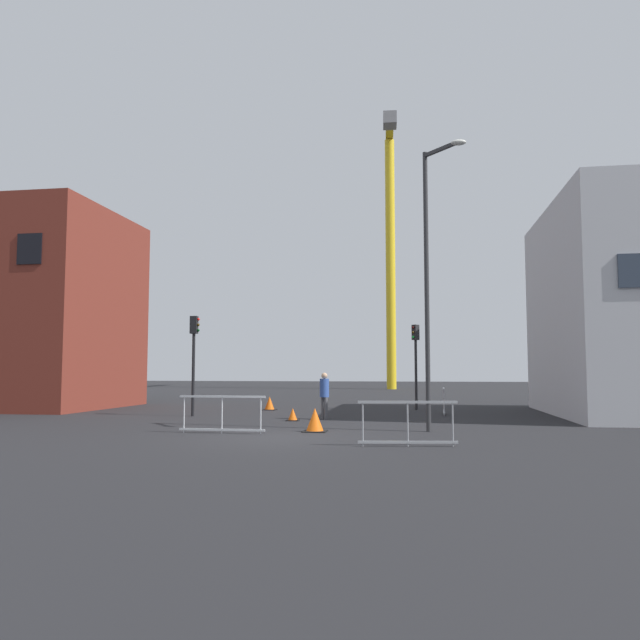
{
  "coord_description": "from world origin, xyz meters",
  "views": [
    {
      "loc": [
        3.78,
        -16.68,
        1.83
      ],
      "look_at": [
        0.0,
        7.51,
        3.78
      ],
      "focal_mm": 35.0,
      "sensor_mm": 36.0,
      "label": 1
    }
  ],
  "objects_px": {
    "streetlamp_tall": "(430,268)",
    "traffic_cone_by_barrier": "(293,415)",
    "traffic_cone_orange": "(270,404)",
    "traffic_light_far": "(194,349)",
    "pedestrian_walking": "(324,392)",
    "traffic_cone_striped": "(315,421)",
    "construction_crane": "(390,225)",
    "traffic_light_corner": "(416,352)"
  },
  "relations": [
    {
      "from": "pedestrian_walking",
      "to": "traffic_cone_orange",
      "type": "relative_size",
      "value": 2.82
    },
    {
      "from": "traffic_cone_orange",
      "to": "traffic_light_far",
      "type": "bearing_deg",
      "value": -117.04
    },
    {
      "from": "streetlamp_tall",
      "to": "traffic_cone_striped",
      "type": "relative_size",
      "value": 12.13
    },
    {
      "from": "streetlamp_tall",
      "to": "traffic_light_corner",
      "type": "bearing_deg",
      "value": 92.79
    },
    {
      "from": "traffic_light_corner",
      "to": "traffic_cone_orange",
      "type": "bearing_deg",
      "value": -170.53
    },
    {
      "from": "traffic_light_far",
      "to": "traffic_cone_by_barrier",
      "type": "bearing_deg",
      "value": -19.76
    },
    {
      "from": "pedestrian_walking",
      "to": "traffic_cone_orange",
      "type": "height_order",
      "value": "pedestrian_walking"
    },
    {
      "from": "traffic_light_corner",
      "to": "traffic_cone_striped",
      "type": "relative_size",
      "value": 5.57
    },
    {
      "from": "pedestrian_walking",
      "to": "traffic_cone_orange",
      "type": "xyz_separation_m",
      "value": [
        -3.26,
        4.93,
        -0.71
      ]
    },
    {
      "from": "traffic_cone_orange",
      "to": "traffic_light_corner",
      "type": "bearing_deg",
      "value": 9.47
    },
    {
      "from": "pedestrian_walking",
      "to": "traffic_light_corner",
      "type": "bearing_deg",
      "value": 61.11
    },
    {
      "from": "construction_crane",
      "to": "traffic_cone_striped",
      "type": "distance_m",
      "value": 43.47
    },
    {
      "from": "traffic_cone_striped",
      "to": "streetlamp_tall",
      "type": "bearing_deg",
      "value": 6.73
    },
    {
      "from": "traffic_cone_orange",
      "to": "traffic_cone_by_barrier",
      "type": "bearing_deg",
      "value": -68.67
    },
    {
      "from": "traffic_cone_by_barrier",
      "to": "traffic_cone_striped",
      "type": "bearing_deg",
      "value": -69.3
    },
    {
      "from": "streetlamp_tall",
      "to": "pedestrian_walking",
      "type": "height_order",
      "value": "streetlamp_tall"
    },
    {
      "from": "traffic_light_corner",
      "to": "traffic_cone_orange",
      "type": "distance_m",
      "value": 7.07
    },
    {
      "from": "traffic_light_corner",
      "to": "traffic_cone_by_barrier",
      "type": "relative_size",
      "value": 8.58
    },
    {
      "from": "traffic_light_corner",
      "to": "construction_crane",
      "type": "bearing_deg",
      "value": 94.46
    },
    {
      "from": "construction_crane",
      "to": "traffic_light_corner",
      "type": "xyz_separation_m",
      "value": [
        2.35,
        -30.11,
        -13.05
      ]
    },
    {
      "from": "traffic_light_far",
      "to": "traffic_cone_striped",
      "type": "height_order",
      "value": "traffic_light_far"
    },
    {
      "from": "traffic_light_far",
      "to": "traffic_cone_striped",
      "type": "xyz_separation_m",
      "value": [
        5.75,
        -5.33,
        -2.33
      ]
    },
    {
      "from": "construction_crane",
      "to": "pedestrian_walking",
      "type": "height_order",
      "value": "construction_crane"
    },
    {
      "from": "traffic_light_far",
      "to": "traffic_cone_orange",
      "type": "height_order",
      "value": "traffic_light_far"
    },
    {
      "from": "traffic_cone_striped",
      "to": "traffic_cone_orange",
      "type": "bearing_deg",
      "value": 111.08
    },
    {
      "from": "traffic_light_corner",
      "to": "traffic_light_far",
      "type": "distance_m",
      "value": 10.14
    },
    {
      "from": "streetlamp_tall",
      "to": "pedestrian_walking",
      "type": "relative_size",
      "value": 4.94
    },
    {
      "from": "traffic_cone_striped",
      "to": "traffic_light_corner",
      "type": "bearing_deg",
      "value": 74.45
    },
    {
      "from": "traffic_cone_orange",
      "to": "pedestrian_walking",
      "type": "bearing_deg",
      "value": -56.58
    },
    {
      "from": "traffic_cone_by_barrier",
      "to": "traffic_cone_orange",
      "type": "height_order",
      "value": "traffic_cone_orange"
    },
    {
      "from": "traffic_cone_by_barrier",
      "to": "traffic_cone_orange",
      "type": "distance_m",
      "value": 6.1
    },
    {
      "from": "construction_crane",
      "to": "streetlamp_tall",
      "type": "xyz_separation_m",
      "value": [
        2.84,
        -40.26,
        -10.79
      ]
    },
    {
      "from": "traffic_light_far",
      "to": "traffic_cone_by_barrier",
      "type": "relative_size",
      "value": 8.74
    },
    {
      "from": "traffic_light_corner",
      "to": "streetlamp_tall",
      "type": "bearing_deg",
      "value": -87.21
    },
    {
      "from": "streetlamp_tall",
      "to": "traffic_cone_by_barrier",
      "type": "height_order",
      "value": "streetlamp_tall"
    },
    {
      "from": "traffic_cone_by_barrier",
      "to": "construction_crane",
      "type": "bearing_deg",
      "value": 86.87
    },
    {
      "from": "construction_crane",
      "to": "traffic_cone_orange",
      "type": "height_order",
      "value": "construction_crane"
    },
    {
      "from": "construction_crane",
      "to": "pedestrian_walking",
      "type": "relative_size",
      "value": 14.51
    },
    {
      "from": "construction_crane",
      "to": "pedestrian_walking",
      "type": "xyz_separation_m",
      "value": [
        -0.98,
        -36.14,
        -14.67
      ]
    },
    {
      "from": "pedestrian_walking",
      "to": "traffic_cone_striped",
      "type": "relative_size",
      "value": 2.46
    },
    {
      "from": "streetlamp_tall",
      "to": "traffic_light_corner",
      "type": "height_order",
      "value": "streetlamp_tall"
    },
    {
      "from": "construction_crane",
      "to": "traffic_light_far",
      "type": "relative_size",
      "value": 6.28
    }
  ]
}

